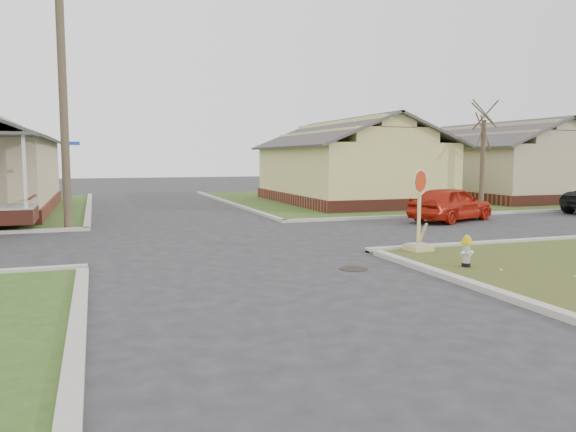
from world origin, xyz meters
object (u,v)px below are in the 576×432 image
object	(u,v)px
fire_hydrant	(467,249)
stop_sign	(419,233)
utility_pole	(63,94)
red_sedan	(451,204)

from	to	relation	value
fire_hydrant	stop_sign	distance (m)	2.30
utility_pole	stop_sign	world-z (taller)	utility_pole
utility_pole	red_sedan	xyz separation A→B (m)	(14.23, -1.93, -3.97)
utility_pole	fire_hydrant	world-z (taller)	utility_pole
stop_sign	red_sedan	bearing A→B (deg)	43.79
stop_sign	red_sedan	size ratio (longest dim) A/B	0.54
utility_pole	fire_hydrant	xyz separation A→B (m)	(8.83, -10.20, -4.21)
utility_pole	red_sedan	distance (m)	14.90
fire_hydrant	stop_sign	size ratio (longest dim) A/B	0.34
fire_hydrant	red_sedan	world-z (taller)	red_sedan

